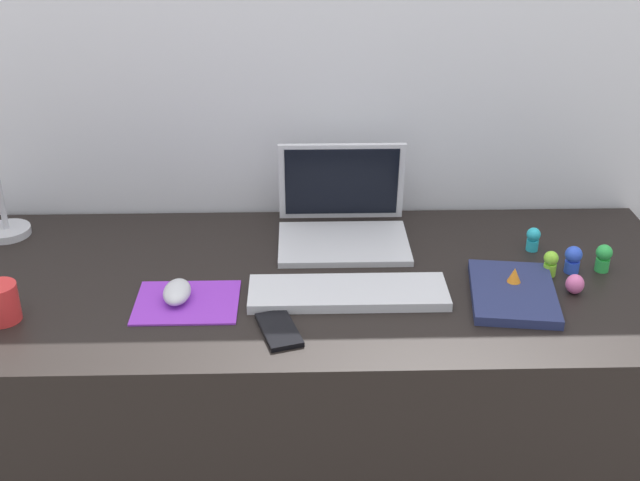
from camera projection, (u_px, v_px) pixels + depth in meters
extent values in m
cube|color=silver|center=(301.00, 187.00, 2.06)|extent=(2.88, 0.05, 1.58)
cube|color=black|center=(303.00, 415.00, 1.91)|extent=(1.68, 0.68, 0.74)
cube|color=silver|center=(344.00, 244.00, 1.88)|extent=(0.30, 0.21, 0.01)
cube|color=silver|center=(342.00, 181.00, 1.94)|extent=(0.30, 0.04, 0.20)
cube|color=black|center=(342.00, 182.00, 1.93)|extent=(0.27, 0.03, 0.17)
cube|color=silver|center=(348.00, 293.00, 1.67)|extent=(0.41, 0.13, 0.02)
cube|color=purple|center=(187.00, 302.00, 1.65)|extent=(0.21, 0.17, 0.00)
ellipsoid|color=silver|center=(177.00, 292.00, 1.65)|extent=(0.06, 0.10, 0.03)
cube|color=black|center=(279.00, 330.00, 1.55)|extent=(0.10, 0.14, 0.01)
cylinder|color=#B7B7BC|center=(7.00, 231.00, 1.93)|extent=(0.11, 0.11, 0.02)
cube|color=navy|center=(513.00, 293.00, 1.67)|extent=(0.20, 0.26, 0.02)
cylinder|color=red|center=(1.00, 303.00, 1.58)|extent=(0.07, 0.07, 0.08)
cylinder|color=green|center=(602.00, 265.00, 1.77)|extent=(0.03, 0.03, 0.03)
sphere|color=green|center=(605.00, 253.00, 1.76)|extent=(0.04, 0.04, 0.04)
cylinder|color=#8CDB33|center=(550.00, 270.00, 1.75)|extent=(0.03, 0.03, 0.03)
sphere|color=#8CDB33|center=(552.00, 259.00, 1.74)|extent=(0.03, 0.03, 0.03)
cone|color=orange|center=(514.00, 279.00, 1.69)|extent=(0.05, 0.05, 0.05)
cylinder|color=blue|center=(572.00, 266.00, 1.76)|extent=(0.03, 0.03, 0.03)
sphere|color=blue|center=(574.00, 254.00, 1.75)|extent=(0.04, 0.04, 0.04)
cylinder|color=#28B7CC|center=(532.00, 245.00, 1.86)|extent=(0.03, 0.03, 0.03)
sphere|color=#28B7CC|center=(534.00, 234.00, 1.85)|extent=(0.03, 0.03, 0.03)
ellipsoid|color=pink|center=(575.00, 284.00, 1.68)|extent=(0.04, 0.04, 0.04)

